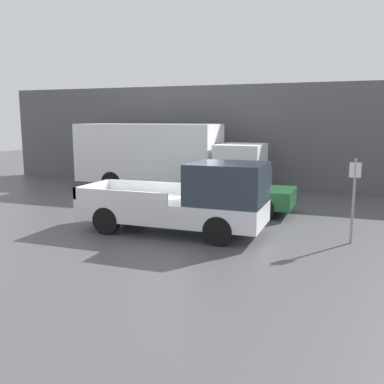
{
  "coord_description": "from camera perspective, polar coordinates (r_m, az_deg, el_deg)",
  "views": [
    {
      "loc": [
        4.57,
        -11.86,
        3.33
      ],
      "look_at": [
        -0.01,
        0.65,
        1.07
      ],
      "focal_mm": 40.0,
      "sensor_mm": 36.0,
      "label": 1
    }
  ],
  "objects": [
    {
      "name": "ground_plane",
      "position": [
        13.14,
        -0.93,
        -5.04
      ],
      "size": [
        60.0,
        60.0,
        0.0
      ],
      "primitive_type": "plane",
      "color": "#4C4C4F"
    },
    {
      "name": "building_wall",
      "position": [
        21.41,
        7.83,
        7.36
      ],
      "size": [
        28.0,
        0.15,
        5.03
      ],
      "color": "#56565B",
      "rests_on": "ground"
    },
    {
      "name": "delivery_truck",
      "position": [
        19.89,
        -3.9,
        4.93
      ],
      "size": [
        8.65,
        2.57,
        3.13
      ],
      "color": "white",
      "rests_on": "ground"
    },
    {
      "name": "newspaper_box",
      "position": [
        21.82,
        2.07,
        2.16
      ],
      "size": [
        0.45,
        0.4,
        0.99
      ],
      "color": "#194CB2",
      "rests_on": "ground"
    },
    {
      "name": "pickup_truck",
      "position": [
        12.5,
        -0.24,
        -1.13
      ],
      "size": [
        5.52,
        2.02,
        2.14
      ],
      "color": "silver",
      "rests_on": "ground"
    },
    {
      "name": "parking_sign",
      "position": [
        12.24,
        20.74,
        -0.53
      ],
      "size": [
        0.3,
        0.07,
        2.31
      ],
      "color": "gray",
      "rests_on": "ground"
    },
    {
      "name": "car",
      "position": [
        15.58,
        5.18,
        0.23
      ],
      "size": [
        4.58,
        1.88,
        1.54
      ],
      "color": "#1E592D",
      "rests_on": "ground"
    }
  ]
}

